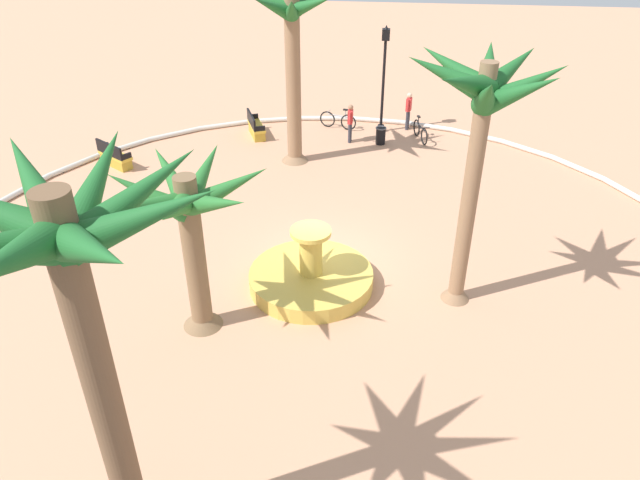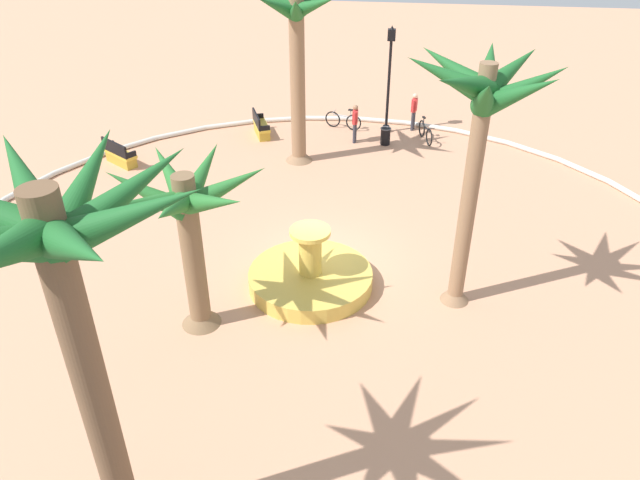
{
  "view_description": "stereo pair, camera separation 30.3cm",
  "coord_description": "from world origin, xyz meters",
  "px_view_note": "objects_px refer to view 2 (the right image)",
  "views": [
    {
      "loc": [
        -1.55,
        14.66,
        10.01
      ],
      "look_at": [
        0.07,
        0.35,
        1.0
      ],
      "focal_mm": 33.81,
      "sensor_mm": 36.0,
      "label": 1
    },
    {
      "loc": [
        -1.85,
        14.63,
        10.01
      ],
      "look_at": [
        0.07,
        0.35,
        1.0
      ],
      "focal_mm": 33.81,
      "sensor_mm": 36.0,
      "label": 2
    }
  ],
  "objects_px": {
    "bicycle_red_frame": "(343,120)",
    "person_cyclist_helmet": "(355,122)",
    "fountain": "(310,277)",
    "palm_tree_near_fountain": "(65,285)",
    "person_cyclist_photo": "(414,110)",
    "lamppost": "(389,72)",
    "trash_bin": "(385,136)",
    "palm_tree_far_side": "(297,41)",
    "palm_tree_mid_plaza": "(186,215)",
    "bicycle_by_lamppost": "(425,132)",
    "palm_tree_by_curb": "(482,113)",
    "bench_east": "(261,128)",
    "bench_west": "(120,156)"
  },
  "relations": [
    {
      "from": "palm_tree_mid_plaza",
      "to": "person_cyclist_helmet",
      "type": "distance_m",
      "value": 12.93
    },
    {
      "from": "fountain",
      "to": "bench_west",
      "type": "relative_size",
      "value": 2.14
    },
    {
      "from": "trash_bin",
      "to": "lamppost",
      "type": "bearing_deg",
      "value": -89.06
    },
    {
      "from": "fountain",
      "to": "bench_east",
      "type": "relative_size",
      "value": 2.06
    },
    {
      "from": "fountain",
      "to": "bicycle_by_lamppost",
      "type": "distance_m",
      "value": 11.4
    },
    {
      "from": "bench_west",
      "to": "person_cyclist_helmet",
      "type": "distance_m",
      "value": 9.54
    },
    {
      "from": "palm_tree_by_curb",
      "to": "person_cyclist_helmet",
      "type": "xyz_separation_m",
      "value": [
        3.6,
        -10.51,
        -4.35
      ]
    },
    {
      "from": "bicycle_red_frame",
      "to": "person_cyclist_helmet",
      "type": "xyz_separation_m",
      "value": [
        -0.63,
        1.46,
        0.53
      ]
    },
    {
      "from": "palm_tree_mid_plaza",
      "to": "person_cyclist_photo",
      "type": "relative_size",
      "value": 2.71
    },
    {
      "from": "bicycle_red_frame",
      "to": "person_cyclist_photo",
      "type": "xyz_separation_m",
      "value": [
        -3.06,
        -0.28,
        0.54
      ]
    },
    {
      "from": "palm_tree_far_side",
      "to": "bicycle_by_lamppost",
      "type": "bearing_deg",
      "value": -151.74
    },
    {
      "from": "lamppost",
      "to": "bicycle_red_frame",
      "type": "height_order",
      "value": "lamppost"
    },
    {
      "from": "palm_tree_far_side",
      "to": "trash_bin",
      "type": "distance_m",
      "value": 5.77
    },
    {
      "from": "bench_west",
      "to": "person_cyclist_photo",
      "type": "bearing_deg",
      "value": -155.41
    },
    {
      "from": "palm_tree_far_side",
      "to": "bicycle_by_lamppost",
      "type": "distance_m",
      "value": 7.07
    },
    {
      "from": "bench_west",
      "to": "palm_tree_near_fountain",
      "type": "bearing_deg",
      "value": 113.97
    },
    {
      "from": "trash_bin",
      "to": "bicycle_by_lamppost",
      "type": "xyz_separation_m",
      "value": [
        -1.66,
        -0.6,
        -0.0
      ]
    },
    {
      "from": "bicycle_red_frame",
      "to": "bicycle_by_lamppost",
      "type": "relative_size",
      "value": 1.0
    },
    {
      "from": "palm_tree_near_fountain",
      "to": "palm_tree_far_side",
      "type": "relative_size",
      "value": 1.07
    },
    {
      "from": "person_cyclist_helmet",
      "to": "person_cyclist_photo",
      "type": "height_order",
      "value": "person_cyclist_photo"
    },
    {
      "from": "fountain",
      "to": "bench_east",
      "type": "xyz_separation_m",
      "value": [
        3.73,
        -10.58,
        0.06
      ]
    },
    {
      "from": "bench_east",
      "to": "person_cyclist_photo",
      "type": "relative_size",
      "value": 1.02
    },
    {
      "from": "palm_tree_far_side",
      "to": "trash_bin",
      "type": "bearing_deg",
      "value": -148.01
    },
    {
      "from": "fountain",
      "to": "palm_tree_mid_plaza",
      "type": "height_order",
      "value": "palm_tree_mid_plaza"
    },
    {
      "from": "bicycle_red_frame",
      "to": "person_cyclist_helmet",
      "type": "bearing_deg",
      "value": 113.43
    },
    {
      "from": "fountain",
      "to": "lamppost",
      "type": "distance_m",
      "value": 12.05
    },
    {
      "from": "bicycle_red_frame",
      "to": "person_cyclist_photo",
      "type": "distance_m",
      "value": 3.12
    },
    {
      "from": "palm_tree_mid_plaza",
      "to": "bicycle_by_lamppost",
      "type": "xyz_separation_m",
      "value": [
        -5.85,
        -12.92,
        -2.81
      ]
    },
    {
      "from": "fountain",
      "to": "trash_bin",
      "type": "distance_m",
      "value": 10.44
    },
    {
      "from": "person_cyclist_helmet",
      "to": "lamppost",
      "type": "bearing_deg",
      "value": -133.83
    },
    {
      "from": "fountain",
      "to": "palm_tree_near_fountain",
      "type": "xyz_separation_m",
      "value": [
        2.05,
        7.65,
        5.08
      ]
    },
    {
      "from": "palm_tree_mid_plaza",
      "to": "trash_bin",
      "type": "bearing_deg",
      "value": -108.79
    },
    {
      "from": "trash_bin",
      "to": "person_cyclist_helmet",
      "type": "distance_m",
      "value": 1.4
    },
    {
      "from": "palm_tree_by_curb",
      "to": "bench_west",
      "type": "bearing_deg",
      "value": -29.53
    },
    {
      "from": "fountain",
      "to": "person_cyclist_photo",
      "type": "bearing_deg",
      "value": -102.9
    },
    {
      "from": "person_cyclist_photo",
      "to": "palm_tree_by_curb",
      "type": "bearing_deg",
      "value": 95.45
    },
    {
      "from": "palm_tree_mid_plaza",
      "to": "trash_bin",
      "type": "relative_size",
      "value": 6.1
    },
    {
      "from": "trash_bin",
      "to": "person_cyclist_photo",
      "type": "bearing_deg",
      "value": -122.04
    },
    {
      "from": "bench_east",
      "to": "person_cyclist_photo",
      "type": "height_order",
      "value": "person_cyclist_photo"
    },
    {
      "from": "bench_west",
      "to": "trash_bin",
      "type": "relative_size",
      "value": 2.2
    },
    {
      "from": "fountain",
      "to": "bench_west",
      "type": "height_order",
      "value": "fountain"
    },
    {
      "from": "bicycle_red_frame",
      "to": "bench_west",
      "type": "bearing_deg",
      "value": 30.66
    },
    {
      "from": "palm_tree_mid_plaza",
      "to": "person_cyclist_photo",
      "type": "bearing_deg",
      "value": -110.65
    },
    {
      "from": "palm_tree_by_curb",
      "to": "fountain",
      "type": "bearing_deg",
      "value": -1.82
    },
    {
      "from": "palm_tree_near_fountain",
      "to": "palm_tree_by_curb",
      "type": "relative_size",
      "value": 1.06
    },
    {
      "from": "person_cyclist_photo",
      "to": "bicycle_red_frame",
      "type": "bearing_deg",
      "value": 5.31
    },
    {
      "from": "palm_tree_mid_plaza",
      "to": "bicycle_red_frame",
      "type": "bearing_deg",
      "value": -99.28
    },
    {
      "from": "palm_tree_near_fountain",
      "to": "bench_east",
      "type": "relative_size",
      "value": 4.22
    },
    {
      "from": "palm_tree_far_side",
      "to": "person_cyclist_helmet",
      "type": "distance_m",
      "value": 4.75
    },
    {
      "from": "bench_east",
      "to": "person_cyclist_photo",
      "type": "xyz_separation_m",
      "value": [
        -6.5,
        -1.55,
        0.57
      ]
    }
  ]
}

